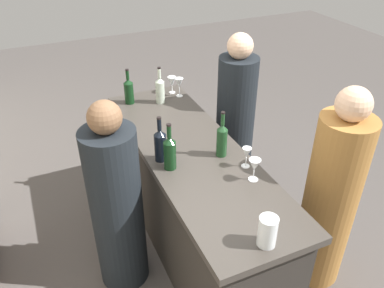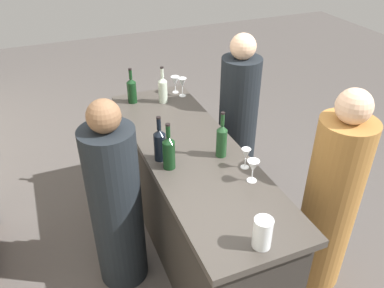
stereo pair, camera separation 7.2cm
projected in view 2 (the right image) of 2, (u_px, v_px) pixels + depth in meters
name	position (u px, v px, depth m)	size (l,w,h in m)	color
ground_plane	(192.00, 245.00, 3.33)	(12.00, 12.00, 0.00)	#4C4744
bar_counter	(192.00, 201.00, 3.07)	(2.16, 0.68, 0.97)	#2A2723
wine_bottle_leftmost_olive_green	(222.00, 140.00, 2.68)	(0.07, 0.07, 0.34)	#193D1E
wine_bottle_second_left_dark_green	(169.00, 151.00, 2.57)	(0.08, 0.08, 0.33)	black
wine_bottle_center_near_black	(160.00, 144.00, 2.65)	(0.08, 0.08, 0.33)	black
wine_bottle_second_right_clear_pale	(163.00, 89.00, 3.39)	(0.08, 0.08, 0.33)	#B7C6B2
wine_bottle_rightmost_dark_green	(132.00, 90.00, 3.39)	(0.08, 0.08, 0.31)	black
wine_glass_near_left	(182.00, 83.00, 3.49)	(0.07, 0.07, 0.17)	white
wine_glass_near_center	(246.00, 154.00, 2.58)	(0.06, 0.06, 0.15)	white
wine_glass_near_right	(175.00, 82.00, 3.57)	(0.08, 0.08, 0.15)	white
wine_glass_far_left	(253.00, 167.00, 2.45)	(0.08, 0.08, 0.15)	white
water_pitcher	(262.00, 233.00, 2.00)	(0.10, 0.10, 0.18)	silver
person_left_guest	(237.00, 128.00, 3.54)	(0.36, 0.36, 1.60)	black
person_center_guest	(330.00, 202.00, 2.71)	(0.45, 0.45, 1.57)	#9E6B33
person_right_guest	(116.00, 205.00, 2.74)	(0.44, 0.44, 1.50)	black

